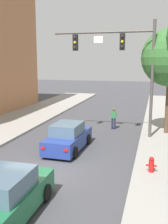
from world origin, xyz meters
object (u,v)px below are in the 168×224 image
car_lead_blue (68,138)px  fire_hydrant (151,164)px  car_following_green (7,197)px  pedestrian_crossing_road (114,117)px  traffic_signal_mast (123,57)px

car_lead_blue → fire_hydrant: (4.77, -2.47, -0.22)m
car_following_green → pedestrian_crossing_road: size_ratio=2.59×
traffic_signal_mast → fire_hydrant: size_ratio=10.42×
traffic_signal_mast → car_lead_blue: traffic_signal_mast is taller
traffic_signal_mast → pedestrian_crossing_road: 4.96m
car_lead_blue → pedestrian_crossing_road: pedestrian_crossing_road is taller
car_following_green → pedestrian_crossing_road: 12.81m
fire_hydrant → pedestrian_crossing_road: bearing=110.3°
pedestrian_crossing_road → fire_hydrant: 8.52m
pedestrian_crossing_road → fire_hydrant: bearing=-69.7°
car_following_green → fire_hydrant: car_following_green is taller
pedestrian_crossing_road → car_following_green: bearing=-97.0°
traffic_signal_mast → car_lead_blue: (-2.67, -3.46, -4.62)m
car_following_green → pedestrian_crossing_road: pedestrian_crossing_road is taller
car_lead_blue → fire_hydrant: size_ratio=5.96×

